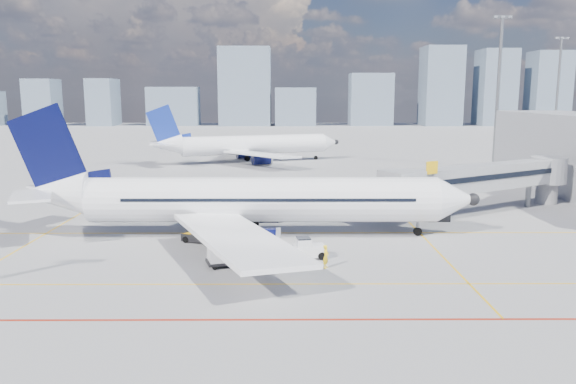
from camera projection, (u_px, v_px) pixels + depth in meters
name	position (u px, v px, depth m)	size (l,w,h in m)	color
ground	(263.00, 258.00, 43.21)	(420.00, 420.00, 0.00)	gray
apron_markings	(252.00, 274.00, 39.35)	(90.00, 35.12, 0.01)	#E8AA0C
jet_bridge	(491.00, 178.00, 59.35)	(23.55, 15.78, 6.30)	#92949A
floodlight_mast_ne	(498.00, 88.00, 95.27)	(3.20, 0.61, 25.45)	slate
floodlight_mast_far	(558.00, 90.00, 129.90)	(3.20, 0.61, 25.45)	slate
distant_skyline	(319.00, 94.00, 228.30)	(252.00, 15.14, 31.59)	slate
main_aircraft	(243.00, 200.00, 49.57)	(41.24, 35.94, 12.02)	white
second_aircraft	(247.00, 145.00, 103.53)	(35.36, 30.06, 10.80)	white
baggage_tug	(307.00, 248.00, 43.05)	(2.60, 1.82, 1.67)	white
cargo_dolly	(233.00, 250.00, 41.26)	(4.17, 2.76, 2.11)	black
belt_loader	(206.00, 236.00, 47.64)	(5.53, 3.17, 2.26)	black
ramp_worker	(326.00, 257.00, 40.65)	(0.62, 0.41, 1.71)	yellow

